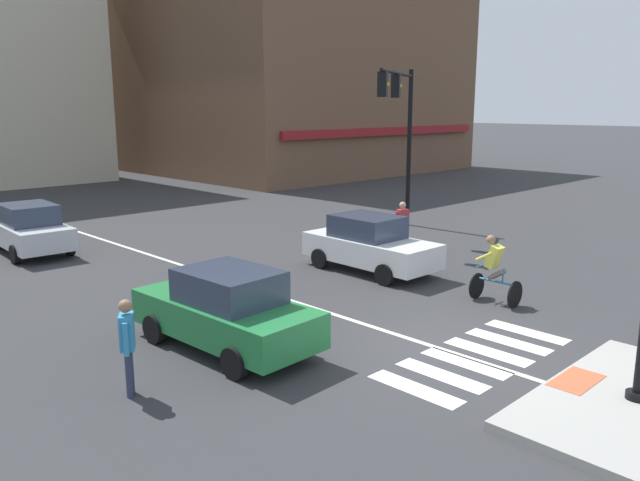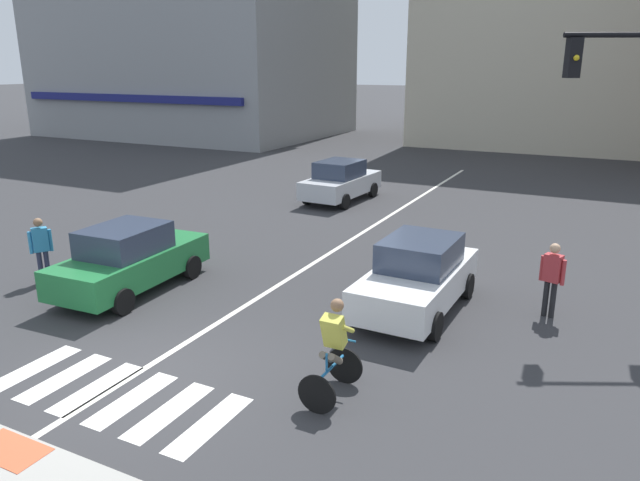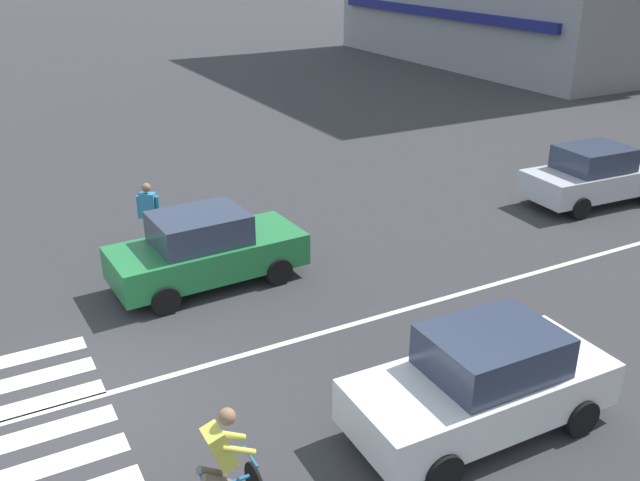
{
  "view_description": "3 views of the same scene",
  "coord_description": "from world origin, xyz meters",
  "px_view_note": "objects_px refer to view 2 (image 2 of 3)",
  "views": [
    {
      "loc": [
        -10.14,
        -6.57,
        4.75
      ],
      "look_at": [
        -0.14,
        3.6,
        1.69
      ],
      "focal_mm": 35.28,
      "sensor_mm": 36.0,
      "label": 1
    },
    {
      "loc": [
        7.05,
        -6.9,
        5.29
      ],
      "look_at": [
        1.23,
        4.65,
        1.46
      ],
      "focal_mm": 33.34,
      "sensor_mm": 36.0,
      "label": 2
    },
    {
      "loc": [
        9.82,
        -1.1,
        6.84
      ],
      "look_at": [
        -0.71,
        4.6,
        1.65
      ],
      "focal_mm": 38.86,
      "sensor_mm": 36.0,
      "label": 3
    }
  ],
  "objects_px": {
    "car_silver_westbound_distant": "(341,181)",
    "pedestrian_waiting_far_side": "(552,274)",
    "car_green_westbound_near": "(130,259)",
    "cyclist": "(333,348)",
    "pedestrian_at_curb_left": "(41,245)",
    "car_white_eastbound_mid": "(418,276)"
  },
  "relations": [
    {
      "from": "cyclist",
      "to": "car_white_eastbound_mid",
      "type": "bearing_deg",
      "value": 88.45
    },
    {
      "from": "car_silver_westbound_distant",
      "to": "cyclist",
      "type": "relative_size",
      "value": 2.49
    },
    {
      "from": "car_silver_westbound_distant",
      "to": "car_green_westbound_near",
      "type": "xyz_separation_m",
      "value": [
        -0.36,
        -11.34,
        0.0
      ]
    },
    {
      "from": "car_silver_westbound_distant",
      "to": "cyclist",
      "type": "height_order",
      "value": "cyclist"
    },
    {
      "from": "car_silver_westbound_distant",
      "to": "cyclist",
      "type": "xyz_separation_m",
      "value": [
        6.1,
        -13.48,
        0.06
      ]
    },
    {
      "from": "cyclist",
      "to": "pedestrian_at_curb_left",
      "type": "height_order",
      "value": "cyclist"
    },
    {
      "from": "car_green_westbound_near",
      "to": "pedestrian_waiting_far_side",
      "type": "xyz_separation_m",
      "value": [
        9.26,
        2.9,
        0.17
      ]
    },
    {
      "from": "cyclist",
      "to": "pedestrian_waiting_far_side",
      "type": "relative_size",
      "value": 1.01
    },
    {
      "from": "cyclist",
      "to": "pedestrian_at_curb_left",
      "type": "bearing_deg",
      "value": 169.8
    },
    {
      "from": "pedestrian_waiting_far_side",
      "to": "car_green_westbound_near",
      "type": "bearing_deg",
      "value": -162.6
    },
    {
      "from": "car_green_westbound_near",
      "to": "pedestrian_waiting_far_side",
      "type": "height_order",
      "value": "pedestrian_waiting_far_side"
    },
    {
      "from": "cyclist",
      "to": "pedestrian_waiting_far_side",
      "type": "bearing_deg",
      "value": 60.94
    },
    {
      "from": "car_green_westbound_near",
      "to": "pedestrian_waiting_far_side",
      "type": "distance_m",
      "value": 9.71
    },
    {
      "from": "pedestrian_at_curb_left",
      "to": "pedestrian_waiting_far_side",
      "type": "height_order",
      "value": "same"
    },
    {
      "from": "car_white_eastbound_mid",
      "to": "car_green_westbound_near",
      "type": "height_order",
      "value": "same"
    },
    {
      "from": "car_silver_westbound_distant",
      "to": "car_green_westbound_near",
      "type": "distance_m",
      "value": 11.35
    },
    {
      "from": "car_silver_westbound_distant",
      "to": "pedestrian_waiting_far_side",
      "type": "height_order",
      "value": "pedestrian_waiting_far_side"
    },
    {
      "from": "car_green_westbound_near",
      "to": "car_white_eastbound_mid",
      "type": "bearing_deg",
      "value": 16.72
    },
    {
      "from": "car_silver_westbound_distant",
      "to": "cyclist",
      "type": "distance_m",
      "value": 14.8
    },
    {
      "from": "car_white_eastbound_mid",
      "to": "cyclist",
      "type": "distance_m",
      "value": 4.12
    },
    {
      "from": "car_silver_westbound_distant",
      "to": "cyclist",
      "type": "bearing_deg",
      "value": -65.66
    },
    {
      "from": "pedestrian_waiting_far_side",
      "to": "cyclist",
      "type": "bearing_deg",
      "value": -119.06
    }
  ]
}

